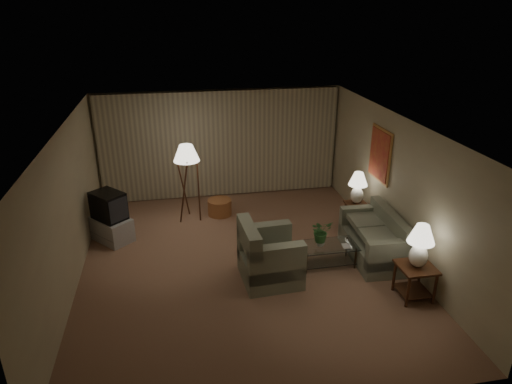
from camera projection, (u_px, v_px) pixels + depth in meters
ground at (244, 263)px, 8.73m from camera, size 7.00×7.00×0.00m
room_shell at (232, 152)px, 9.42m from camera, size 6.04×7.02×2.72m
sofa at (373, 240)px, 8.81m from camera, size 1.74×0.98×0.74m
armchair at (270, 257)px, 8.09m from camera, size 1.15×1.10×0.88m
side_table_near at (415, 276)px, 7.60m from camera, size 0.58×0.58×0.60m
side_table_far at (355, 211)px, 9.96m from camera, size 0.45×0.38×0.60m
table_lamp_near at (421, 242)px, 7.35m from camera, size 0.44×0.44×0.76m
table_lamp_far at (358, 185)px, 9.72m from camera, size 0.41×0.41×0.70m
coffee_table at (327, 252)px, 8.59m from camera, size 1.09×0.59×0.41m
tv_cabinet at (112, 229)px, 9.50m from camera, size 1.39×1.38×0.50m
crt_tv at (108, 206)px, 9.30m from camera, size 1.14×1.14×0.57m
floor_lamp at (188, 181)px, 10.16m from camera, size 0.57×0.57×1.77m
ottoman at (220, 207)px, 10.67m from camera, size 0.56×0.56×0.37m
vase at (320, 242)px, 8.48m from camera, size 0.18×0.18×0.16m
flowers at (321, 228)px, 8.37m from camera, size 0.45×0.42×0.43m
book at (342, 246)px, 8.49m from camera, size 0.17×0.21×0.02m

